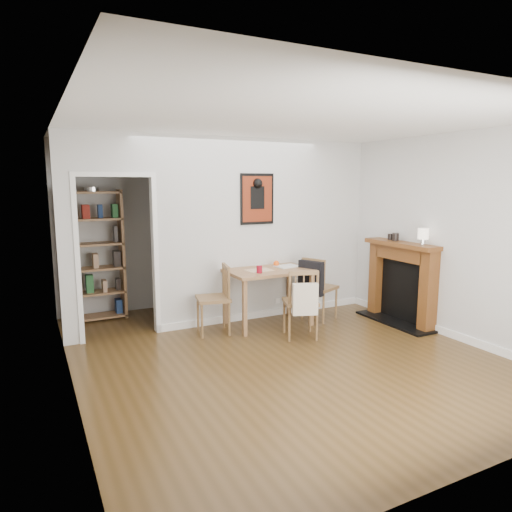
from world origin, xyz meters
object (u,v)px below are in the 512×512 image
fireplace (402,280)px  ceramic_jar_a (395,237)px  chair_left (213,299)px  red_glass (259,269)px  ceramic_jar_b (390,237)px  mantel_lamp (423,235)px  dining_table (269,276)px  chair_right (319,287)px  orange_fruit (276,263)px  notebook (287,266)px  chair_front (301,302)px  bookshelf (95,257)px

fireplace → ceramic_jar_a: ceramic_jar_a is taller
chair_left → red_glass: bearing=-14.7°
ceramic_jar_a → ceramic_jar_b: ceramic_jar_a is taller
red_glass → fireplace: bearing=-16.4°
mantel_lamp → dining_table: bearing=146.7°
fireplace → ceramic_jar_b: size_ratio=14.01×
chair_right → red_glass: size_ratio=9.26×
mantel_lamp → ceramic_jar_b: size_ratio=2.51×
ceramic_jar_a → chair_left: bearing=166.7°
fireplace → orange_fruit: size_ratio=14.80×
chair_right → ceramic_jar_a: bearing=-27.4°
chair_left → notebook: bearing=3.1°
dining_table → ceramic_jar_a: (1.72, -0.61, 0.52)m
dining_table → red_glass: bearing=-144.8°
chair_left → ceramic_jar_b: ceramic_jar_b is taller
chair_left → chair_right: size_ratio=0.99×
red_glass → orange_fruit: bearing=36.1°
chair_right → ceramic_jar_b: 1.27m
red_glass → notebook: red_glass is taller
chair_front → mantel_lamp: bearing=-16.1°
dining_table → chair_right: size_ratio=1.25×
ceramic_jar_b → chair_front: bearing=-173.9°
chair_left → chair_right: 1.61m
notebook → ceramic_jar_b: (1.41, -0.54, 0.41)m
chair_right → bookshelf: 3.26m
fireplace → ceramic_jar_a: size_ratio=11.04×
chair_left → fireplace: bearing=-16.0°
red_glass → notebook: bearing=21.6°
chair_left → notebook: (1.17, 0.06, 0.34)m
chair_left → red_glass: size_ratio=9.20×
notebook → ceramic_jar_a: (1.39, -0.67, 0.42)m
dining_table → chair_right: bearing=-8.4°
chair_right → chair_front: (-0.66, -0.55, -0.02)m
chair_front → mantel_lamp: mantel_lamp is taller
mantel_lamp → ceramic_jar_b: 0.64m
chair_right → ceramic_jar_a: size_ratio=8.18×
dining_table → chair_left: chair_left is taller
chair_front → fireplace: 1.65m
fireplace → mantel_lamp: bearing=-95.9°
dining_table → red_glass: red_glass is taller
ceramic_jar_a → mantel_lamp: bearing=-91.3°
red_glass → orange_fruit: 0.54m
dining_table → notebook: bearing=10.2°
chair_left → ceramic_jar_a: ceramic_jar_a is taller
bookshelf → chair_right: bearing=-27.1°
fireplace → orange_fruit: fireplace is taller
orange_fruit → bookshelf: bearing=152.7°
dining_table → chair_front: size_ratio=1.27×
red_glass → ceramic_jar_b: bearing=-9.3°
orange_fruit → chair_front: bearing=-97.0°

